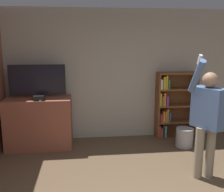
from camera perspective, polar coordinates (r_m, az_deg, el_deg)
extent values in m
cube|color=#B2AD9E|center=(5.52, 1.44, 4.59)|extent=(6.61, 0.06, 2.70)
cube|color=#93513D|center=(5.32, -15.52, -5.60)|extent=(1.24, 0.63, 0.98)
cylinder|color=black|center=(5.25, -15.74, -0.14)|extent=(0.22, 0.22, 0.03)
cylinder|color=black|center=(5.24, -15.76, 0.28)|extent=(0.06, 0.06, 0.05)
cube|color=black|center=(5.19, -15.94, 3.45)|extent=(1.06, 0.04, 0.57)
cube|color=black|center=(5.17, -15.98, 3.41)|extent=(1.02, 0.01, 0.54)
cube|color=black|center=(5.01, -15.59, -0.36)|extent=(0.20, 0.18, 0.09)
cube|color=white|center=(4.96, -15.19, -0.83)|extent=(0.06, 0.14, 0.02)
cube|color=brown|center=(5.62, 9.87, -2.12)|extent=(0.04, 0.28, 1.41)
cube|color=brown|center=(5.90, 17.46, -1.84)|extent=(0.04, 0.28, 1.41)
cube|color=brown|center=(5.87, 13.31, -1.67)|extent=(0.85, 0.01, 1.41)
cube|color=brown|center=(5.95, 13.43, -8.44)|extent=(0.78, 0.28, 0.04)
cube|color=brown|center=(5.84, 13.58, -5.35)|extent=(0.78, 0.28, 0.04)
cube|color=brown|center=(5.75, 13.76, -1.98)|extent=(0.78, 0.28, 0.04)
cube|color=brown|center=(5.68, 13.93, 1.49)|extent=(0.78, 0.28, 0.04)
cube|color=brown|center=(5.63, 14.10, 4.85)|extent=(0.78, 0.28, 0.04)
cube|color=red|center=(5.75, 10.14, -7.55)|extent=(0.04, 0.20, 0.27)
cube|color=#99663D|center=(5.79, 10.50, -7.69)|extent=(0.03, 0.24, 0.22)
cube|color=#232328|center=(5.79, 10.86, -7.47)|extent=(0.03, 0.23, 0.27)
cube|color=#5B8E99|center=(5.79, 11.34, -7.52)|extent=(0.04, 0.20, 0.26)
cube|color=#232328|center=(5.68, 10.12, -4.56)|extent=(0.02, 0.24, 0.18)
cube|color=red|center=(5.69, 10.48, -4.55)|extent=(0.04, 0.25, 0.18)
cube|color=gold|center=(5.68, 10.97, -4.34)|extent=(0.03, 0.22, 0.22)
cube|color=orange|center=(5.69, 11.41, -4.23)|extent=(0.03, 0.21, 0.25)
cube|color=#99663D|center=(5.70, 11.78, -4.02)|extent=(0.04, 0.23, 0.28)
cube|color=#2D569E|center=(5.73, 12.23, -4.31)|extent=(0.03, 0.23, 0.22)
cube|color=gold|center=(5.56, 10.34, -0.67)|extent=(0.03, 0.20, 0.27)
cube|color=#99663D|center=(5.60, 10.71, -0.91)|extent=(0.03, 0.25, 0.21)
cube|color=orange|center=(5.61, 11.12, -0.58)|extent=(0.04, 0.26, 0.27)
cube|color=#7A3889|center=(5.63, 11.66, -0.85)|extent=(0.04, 0.26, 0.21)
cube|color=beige|center=(5.51, 10.53, 2.60)|extent=(0.04, 0.22, 0.20)
cube|color=gold|center=(5.54, 11.07, 2.90)|extent=(0.04, 0.25, 0.25)
cube|color=gold|center=(5.53, 11.62, 2.98)|extent=(0.03, 0.20, 0.28)
cube|color=#338447|center=(5.55, 12.06, 2.55)|extent=(0.03, 0.20, 0.19)
cylinder|color=gray|center=(4.24, 18.38, -11.66)|extent=(0.13, 0.13, 0.80)
cylinder|color=gray|center=(4.32, 20.60, -11.40)|extent=(0.13, 0.13, 0.80)
cube|color=#4C6B9E|center=(4.06, 20.18, -2.43)|extent=(0.42, 0.50, 0.60)
sphere|color=#9E7556|center=(3.98, 20.60, 3.29)|extent=(0.22, 0.22, 0.22)
cylinder|color=#4C6B9E|center=(4.18, 23.28, -2.50)|extent=(0.09, 0.09, 0.55)
cylinder|color=#4C6B9E|center=(3.77, 17.97, 4.08)|extent=(0.09, 0.39, 0.50)
cube|color=white|center=(3.70, 18.55, 7.52)|extent=(0.04, 0.09, 0.14)
cylinder|color=#B7B7BC|center=(5.43, 15.49, -8.67)|extent=(0.34, 0.34, 0.37)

